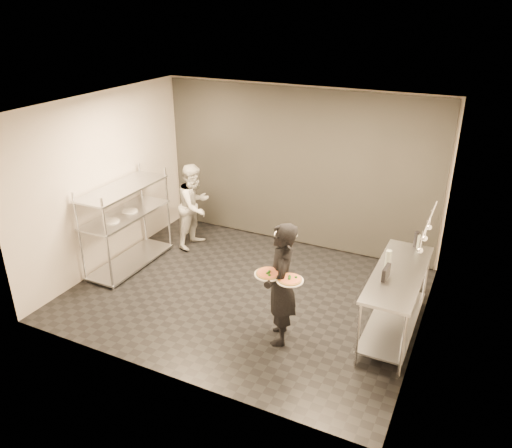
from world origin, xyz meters
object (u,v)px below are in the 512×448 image
at_px(pizza_plate_near, 268,273).
at_px(pizza_plate_far, 290,280).
at_px(bottle_dark, 416,239).
at_px(waiter, 281,284).
at_px(pos_monitor, 386,273).
at_px(prep_counter, 396,292).
at_px(chef, 195,206).
at_px(salad_plate, 286,233).
at_px(pass_rack, 126,222).
at_px(bottle_clear, 418,241).
at_px(bottle_green, 388,260).

relative_size(pizza_plate_near, pizza_plate_far, 1.05).
distance_m(pizza_plate_far, bottle_dark, 2.11).
bearing_deg(waiter, pos_monitor, 92.65).
height_order(prep_counter, chef, chef).
bearing_deg(salad_plate, pass_rack, 171.02).
height_order(salad_plate, bottle_dark, salad_plate).
distance_m(pass_rack, salad_plate, 3.07).
xyz_separation_m(pizza_plate_near, salad_plate, (0.02, 0.48, 0.34)).
height_order(pizza_plate_far, bottle_clear, bottle_clear).
relative_size(prep_counter, bottle_dark, 7.80).
xyz_separation_m(pizza_plate_far, bottle_green, (0.94, 0.96, 0.02)).
bearing_deg(pizza_plate_near, pizza_plate_far, -1.10).
height_order(chef, bottle_clear, chef).
relative_size(pizza_plate_far, bottle_dark, 1.42).
bearing_deg(pos_monitor, waiter, -152.01).
xyz_separation_m(pizza_plate_near, bottle_clear, (1.46, 1.76, -0.03)).
relative_size(pos_monitor, bottle_clear, 1.19).
height_order(pizza_plate_far, salad_plate, salad_plate).
height_order(waiter, pizza_plate_near, waiter).
distance_m(pass_rack, prep_counter, 4.33).
height_order(waiter, bottle_clear, waiter).
distance_m(pos_monitor, bottle_clear, 1.07).
bearing_deg(bottle_dark, pizza_plate_near, -129.37).
relative_size(pass_rack, salad_plate, 5.46).
relative_size(chef, pizza_plate_far, 4.59).
bearing_deg(bottle_clear, bottle_dark, 180.00).
relative_size(prep_counter, salad_plate, 6.14).
distance_m(chef, pos_monitor, 3.86).
xyz_separation_m(pass_rack, bottle_green, (4.17, 0.00, 0.28)).
bearing_deg(pass_rack, bottle_green, 0.05).
bearing_deg(bottle_clear, pass_rack, -169.69).
bearing_deg(pass_rack, prep_counter, 0.03).
distance_m(salad_plate, pos_monitor, 1.32).
relative_size(prep_counter, pos_monitor, 7.68).
xyz_separation_m(pass_rack, pizza_plate_near, (2.95, -0.95, 0.28)).
distance_m(pizza_plate_far, pos_monitor, 1.21).
xyz_separation_m(prep_counter, chef, (-3.73, 1.10, 0.13)).
bearing_deg(bottle_green, chef, 162.91).
relative_size(chef, salad_plate, 5.14).
distance_m(bottle_clear, bottle_dark, 0.03).
relative_size(pizza_plate_far, pos_monitor, 1.40).
relative_size(pass_rack, pizza_plate_far, 4.88).
height_order(pizza_plate_near, pos_monitor, pos_monitor).
xyz_separation_m(pizza_plate_far, salad_plate, (-0.26, 0.49, 0.35)).
xyz_separation_m(pass_rack, bottle_clear, (4.41, 0.80, 0.25)).
height_order(waiter, pos_monitor, waiter).
bearing_deg(pos_monitor, bottle_dark, 83.96).
distance_m(pass_rack, waiter, 3.14).
height_order(pos_monitor, bottle_clear, bottle_clear).
distance_m(chef, bottle_dark, 3.82).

